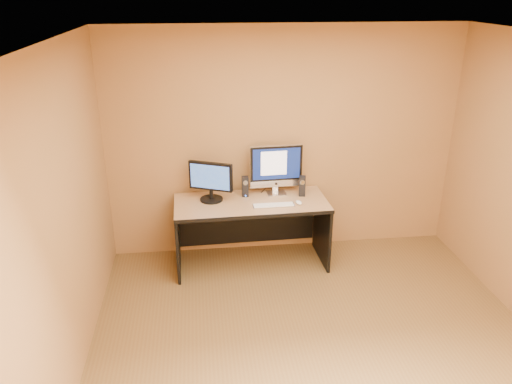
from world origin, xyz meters
TOP-DOWN VIEW (x-y plane):
  - floor at (0.00, 0.00)m, footprint 4.00×4.00m
  - walls at (0.00, 0.00)m, footprint 4.00×4.00m
  - ceiling at (0.00, 0.00)m, footprint 4.00×4.00m
  - desk at (-0.42, 1.60)m, footprint 1.69×0.77m
  - imac at (-0.12, 1.79)m, footprint 0.60×0.25m
  - second_monitor at (-0.85, 1.69)m, footprint 0.56×0.43m
  - speaker_left at (-0.47, 1.77)m, footprint 0.07×0.08m
  - speaker_right at (0.16, 1.71)m, footprint 0.08×0.09m
  - keyboard at (-0.20, 1.45)m, footprint 0.45×0.13m
  - mouse at (0.08, 1.48)m, footprint 0.08×0.12m
  - cable_a at (-0.06, 1.89)m, footprint 0.13×0.20m
  - cable_b at (-0.24, 1.92)m, footprint 0.09×0.17m

SIDE VIEW (x-z plane):
  - floor at x=0.00m, z-range 0.00..0.00m
  - desk at x=-0.42m, z-range 0.00..0.77m
  - cable_a at x=-0.06m, z-range 0.77..0.78m
  - cable_b at x=-0.24m, z-range 0.77..0.78m
  - keyboard at x=-0.20m, z-range 0.77..0.79m
  - mouse at x=0.08m, z-range 0.77..0.81m
  - speaker_left at x=-0.47m, z-range 0.77..1.00m
  - speaker_right at x=0.16m, z-range 0.77..1.00m
  - second_monitor at x=-0.85m, z-range 0.77..1.21m
  - imac at x=-0.12m, z-range 0.77..1.34m
  - walls at x=0.00m, z-range 0.00..2.60m
  - ceiling at x=0.00m, z-range 2.60..2.60m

